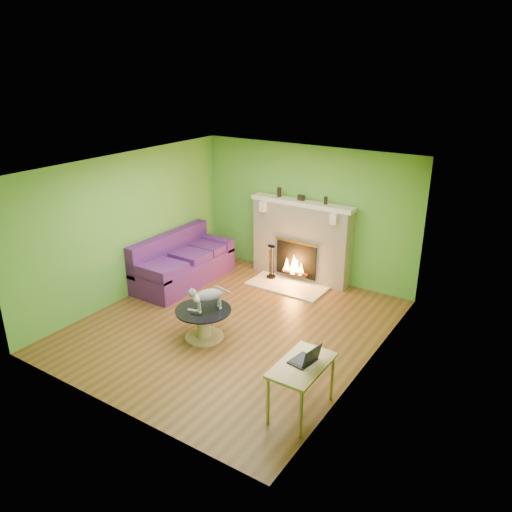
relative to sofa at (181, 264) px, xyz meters
The scene contains 22 objects.
floor 2.10m from the sofa, 25.88° to the right, with size 5.00×5.00×0.00m, color brown.
ceiling 3.04m from the sofa, 25.88° to the right, with size 5.00×5.00×0.00m, color white.
wall_back 2.62m from the sofa, 40.75° to the left, with size 5.00×5.00×0.00m, color #509832.
wall_front 3.99m from the sofa, 61.37° to the right, with size 5.00×5.00×0.00m, color #509832.
wall_left 1.36m from the sofa, 113.61° to the right, with size 5.00×5.00×0.00m, color #509832.
wall_right 4.31m from the sofa, 12.37° to the right, with size 5.00×5.00×0.00m, color #509832.
window_frame 4.63m from the sofa, 23.73° to the right, with size 1.20×1.20×0.00m, color silver.
window_pane 4.62m from the sofa, 23.77° to the right, with size 1.06×1.06×0.00m, color white.
fireplace 2.37m from the sofa, 37.31° to the left, with size 2.10×0.46×1.58m.
hearth 2.09m from the sofa, 25.85° to the left, with size 1.50×0.75×0.03m, color beige.
mantel 2.60m from the sofa, 36.91° to the left, with size 2.10×0.28×0.08m, color beige.
sofa is the anchor object (origin of this frame).
coffee_table 2.25m from the sofa, 40.39° to the right, with size 0.87×0.87×0.49m.
desk 4.39m from the sofa, 29.84° to the right, with size 0.53×0.92×0.68m.
cat 2.30m from the sofa, 38.12° to the right, with size 0.24×0.65×0.41m, color slate, non-canonical shape.
remote_silver 2.26m from the sofa, 44.37° to the right, with size 0.17×0.04×0.02m, color gray.
remote_black 2.38m from the sofa, 43.38° to the right, with size 0.16×0.04×0.02m, color black.
laptop 4.37m from the sofa, 29.40° to the right, with size 0.28×0.32×0.24m, color black, non-canonical shape.
fire_tools 1.75m from the sofa, 36.77° to the left, with size 0.18×0.18×0.68m, color black, non-canonical shape.
mantel_vase_left 2.35m from the sofa, 46.80° to the left, with size 0.08×0.08×0.18m, color black.
mantel_vase_right 3.02m from the sofa, 31.46° to the left, with size 0.07×0.07×0.14m, color black.
mantel_box 2.63m from the sofa, 38.06° to the left, with size 0.12×0.08×0.10m, color black.
Camera 1 is at (4.25, -5.82, 4.04)m, focal length 35.00 mm.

